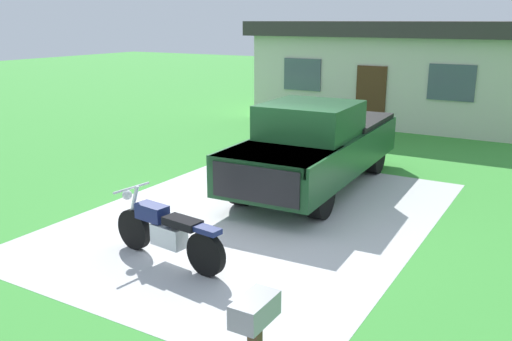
{
  "coord_description": "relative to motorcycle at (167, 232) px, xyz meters",
  "views": [
    {
      "loc": [
        4.83,
        -8.26,
        3.55
      ],
      "look_at": [
        -0.02,
        -0.03,
        0.9
      ],
      "focal_mm": 38.23,
      "sensor_mm": 36.0,
      "label": 1
    }
  ],
  "objects": [
    {
      "name": "pickup_truck",
      "position": [
        0.33,
        4.7,
        0.48
      ],
      "size": [
        2.22,
        5.7,
        1.9
      ],
      "color": "black",
      "rests_on": "ground"
    },
    {
      "name": "driveway_pad",
      "position": [
        0.2,
        2.36,
        -0.47
      ],
      "size": [
        5.93,
        8.11,
        0.01
      ],
      "primitive_type": "cube",
      "color": "silver",
      "rests_on": "ground"
    },
    {
      "name": "ground_plane",
      "position": [
        0.2,
        2.36,
        -0.47
      ],
      "size": [
        80.0,
        80.0,
        0.0
      ],
      "primitive_type": "plane",
      "color": "green"
    },
    {
      "name": "motorcycle",
      "position": [
        0.0,
        0.0,
        0.0
      ],
      "size": [
        2.21,
        0.7,
        1.09
      ],
      "color": "black",
      "rests_on": "ground"
    },
    {
      "name": "mailbox",
      "position": [
        2.91,
        -2.31,
        0.51
      ],
      "size": [
        0.26,
        0.48,
        1.26
      ],
      "color": "#4C3823",
      "rests_on": "ground"
    },
    {
      "name": "neighbor_house",
      "position": [
        -0.82,
        14.04,
        1.32
      ],
      "size": [
        9.6,
        5.6,
        3.5
      ],
      "color": "beige",
      "rests_on": "ground"
    }
  ]
}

